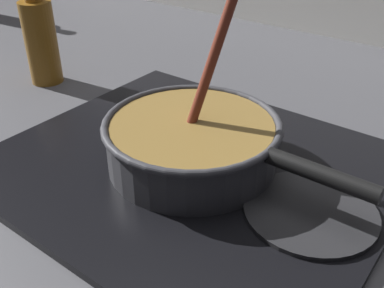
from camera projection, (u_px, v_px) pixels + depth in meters
The scene contains 6 objects.
ground at pixel (117, 178), 0.69m from camera, with size 2.40×1.60×0.04m, color #4C4C51.
hob_plate at pixel (192, 166), 0.67m from camera, with size 0.56×0.48×0.01m, color black.
burner_ring at pixel (192, 161), 0.66m from camera, with size 0.17×0.17×0.01m, color #592D0C.
spare_burner at pixel (310, 211), 0.57m from camera, with size 0.17×0.17×0.01m, color #262628.
cooking_pan at pixel (193, 141), 0.64m from camera, with size 0.39×0.25×0.31m.
oil_bottle at pixel (40, 37), 0.90m from camera, with size 0.06×0.06×0.23m.
Camera 1 is at (0.43, -0.38, 0.38)m, focal length 42.19 mm.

